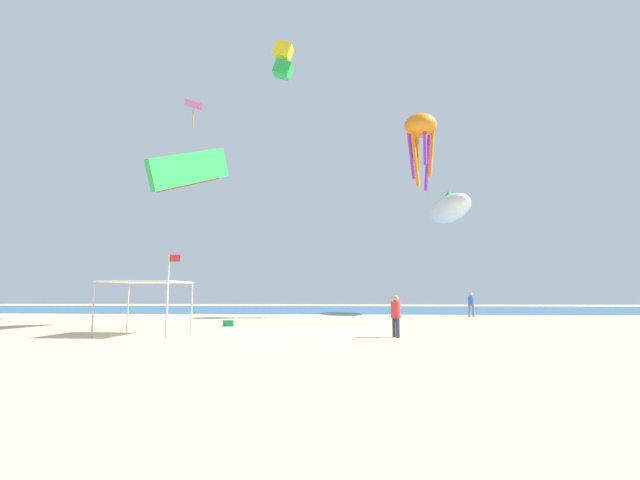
{
  "coord_description": "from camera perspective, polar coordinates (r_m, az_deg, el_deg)",
  "views": [
    {
      "loc": [
        2.0,
        -21.77,
        1.76
      ],
      "look_at": [
        -0.33,
        13.6,
        5.67
      ],
      "focal_mm": 27.11,
      "sensor_mm": 36.0,
      "label": 1
    }
  ],
  "objects": [
    {
      "name": "ground",
      "position": [
        21.93,
        -1.5,
        -11.03
      ],
      "size": [
        110.0,
        110.0,
        0.1
      ],
      "primitive_type": "cube",
      "color": "#D1BA8C"
    },
    {
      "name": "ocean_strip",
      "position": [
        53.31,
        1.63,
        -8.17
      ],
      "size": [
        110.0,
        24.81,
        0.03
      ],
      "primitive_type": "cube",
      "color": "#28608C",
      "rests_on": "ground"
    },
    {
      "name": "canopy_tent",
      "position": [
        22.14,
        -19.77,
        -4.89
      ],
      "size": [
        3.08,
        3.08,
        2.27
      ],
      "color": "#B2B2B7",
      "rests_on": "ground"
    },
    {
      "name": "person_near_tent",
      "position": [
        38.19,
        17.4,
        -7.07
      ],
      "size": [
        0.47,
        0.43,
        1.79
      ],
      "rotation": [
        0.0,
        0.0,
        0.22
      ],
      "color": "slate",
      "rests_on": "ground"
    },
    {
      "name": "person_leftmost",
      "position": [
        19.87,
        8.93,
        -8.46
      ],
      "size": [
        0.4,
        0.42,
        1.68
      ],
      "rotation": [
        0.0,
        0.0,
        5.14
      ],
      "color": "#33384C",
      "rests_on": "ground"
    },
    {
      "name": "banner_flag",
      "position": [
        25.46,
        -17.33,
        -4.97
      ],
      "size": [
        0.61,
        0.06,
        3.7
      ],
      "color": "silver",
      "rests_on": "ground"
    },
    {
      "name": "cooler_box",
      "position": [
        26.68,
        -10.73,
        -9.59
      ],
      "size": [
        0.57,
        0.37,
        0.35
      ],
      "color": "#1E8C4C",
      "rests_on": "ground"
    },
    {
      "name": "kite_diamond_pink",
      "position": [
        46.98,
        -14.73,
        15.09
      ],
      "size": [
        2.11,
        2.13,
        2.39
      ],
      "rotation": [
        0.0,
        0.0,
        1.98
      ],
      "color": "pink"
    },
    {
      "name": "kite_octopus_orange",
      "position": [
        39.04,
        11.8,
        12.66
      ],
      "size": [
        3.04,
        3.04,
        5.88
      ],
      "rotation": [
        0.0,
        0.0,
        1.83
      ],
      "color": "orange"
    },
    {
      "name": "kite_inflatable_white",
      "position": [
        44.65,
        15.01,
        3.6
      ],
      "size": [
        3.68,
        8.34,
        2.94
      ],
      "rotation": [
        0.0,
        0.0,
        4.87
      ],
      "color": "white"
    },
    {
      "name": "kite_parafoil_green",
      "position": [
        27.75,
        -15.12,
        8.08
      ],
      "size": [
        3.09,
        5.16,
        3.46
      ],
      "rotation": [
        0.0,
        0.0,
        4.19
      ],
      "color": "green"
    },
    {
      "name": "kite_box_yellow",
      "position": [
        39.23,
        -4.37,
        20.37
      ],
      "size": [
        1.52,
        1.24,
        2.88
      ],
      "rotation": [
        0.0,
        0.0,
        1.55
      ],
      "color": "yellow"
    }
  ]
}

